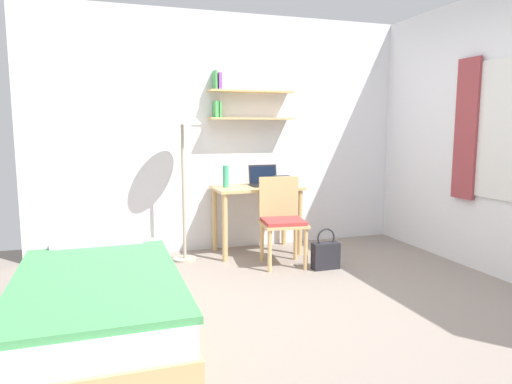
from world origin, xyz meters
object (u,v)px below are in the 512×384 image
(standing_lamp, at_px, (182,122))
(water_bottle, at_px, (226,176))
(book_stack, at_px, (285,181))
(handbag, at_px, (326,255))
(desk, at_px, (256,200))
(desk_chair, at_px, (282,217))
(laptop, at_px, (264,180))
(bed, at_px, (99,307))

(standing_lamp, height_order, water_bottle, standing_lamp)
(book_stack, relative_size, handbag, 0.59)
(desk, xyz_separation_m, book_stack, (0.31, -0.04, 0.21))
(desk_chair, relative_size, handbag, 2.16)
(standing_lamp, bearing_deg, desk, 4.19)
(standing_lamp, height_order, laptop, standing_lamp)
(standing_lamp, bearing_deg, laptop, 7.42)
(water_bottle, distance_m, book_stack, 0.66)
(desk, distance_m, handbag, 1.01)
(desk, distance_m, book_stack, 0.38)
(standing_lamp, xyz_separation_m, book_stack, (1.12, 0.02, -0.63))
(bed, xyz_separation_m, standing_lamp, (0.84, 1.68, 1.18))
(desk, height_order, book_stack, book_stack)
(standing_lamp, relative_size, laptop, 4.92)
(bed, xyz_separation_m, desk_chair, (1.74, 1.25, 0.24))
(laptop, bearing_deg, bed, -134.18)
(handbag, bearing_deg, bed, -155.42)
(desk, height_order, laptop, laptop)
(standing_lamp, bearing_deg, book_stack, 1.10)
(desk, distance_m, desk_chair, 0.52)
(bed, distance_m, handbag, 2.30)
(desk_chair, xyz_separation_m, handbag, (0.35, -0.29, -0.34))
(book_stack, bearing_deg, handbag, -79.94)
(bed, distance_m, laptop, 2.57)
(laptop, height_order, water_bottle, water_bottle)
(bed, xyz_separation_m, water_bottle, (1.31, 1.78, 0.61))
(bed, distance_m, water_bottle, 2.29)
(desk_chair, bearing_deg, desk, 101.68)
(water_bottle, xyz_separation_m, book_stack, (0.65, -0.07, -0.06))
(desk_chair, xyz_separation_m, book_stack, (0.21, 0.46, 0.31))
(desk, distance_m, laptop, 0.24)
(desk_chair, relative_size, standing_lamp, 0.54)
(laptop, relative_size, handbag, 0.82)
(desk_chair, bearing_deg, standing_lamp, 154.31)
(bed, relative_size, desk, 2.09)
(desk, distance_m, water_bottle, 0.43)
(standing_lamp, relative_size, handbag, 4.02)
(desk, xyz_separation_m, desk_chair, (0.10, -0.49, -0.10))
(water_bottle, relative_size, handbag, 0.58)
(desk_chair, bearing_deg, bed, -144.39)
(bed, relative_size, standing_lamp, 1.19)
(desk_chair, bearing_deg, handbag, -40.28)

